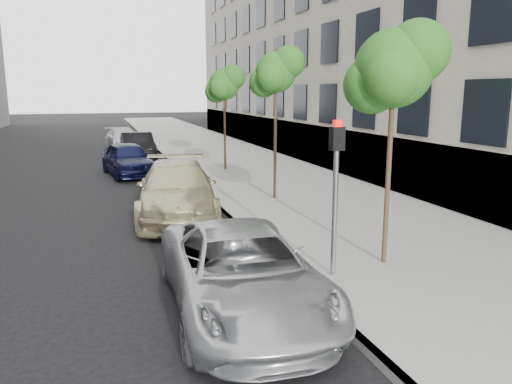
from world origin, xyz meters
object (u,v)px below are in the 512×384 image
minivan (242,272)px  signal_pole (336,179)px  tree_near (395,68)px  sedan_blue (128,159)px  sedan_black (138,146)px  sedan_rear (123,139)px  tree_mid (277,72)px  tree_far (225,84)px  suv (177,190)px

minivan → signal_pole: bearing=22.5°
tree_near → sedan_blue: tree_near is taller
signal_pole → sedan_black: (-2.08, 18.49, -1.25)m
tree_near → sedan_rear: tree_near is taller
tree_mid → tree_far: size_ratio=1.06×
signal_pole → sedan_blue: (-2.88, 13.63, -1.25)m
suv → sedan_black: bearing=98.7°
minivan → suv: size_ratio=0.92×
tree_mid → suv: (-3.33, -0.92, -3.33)m
tree_mid → signal_pole: 7.28m
tree_mid → signal_pole: (-1.33, -6.83, -2.14)m
tree_mid → suv: 4.80m
suv → sedan_black: size_ratio=1.23×
tree_far → suv: size_ratio=0.85×
tree_mid → sedan_rear: size_ratio=1.08×
tree_mid → suv: tree_mid is taller
sedan_rear → signal_pole: bearing=-91.2°
tree_far → sedan_rear: tree_far is taller
sedan_blue → tree_mid: bearing=-67.2°
tree_mid → minivan: bearing=-113.8°
tree_far → suv: (-3.33, -7.42, -3.06)m
tree_far → sedan_black: bearing=123.4°
tree_near → tree_far: 13.00m
suv → sedan_blue: suv is taller
tree_mid → sedan_blue: size_ratio=1.14×
suv → sedan_rear: suv is taller
tree_far → suv: bearing=-114.2°
tree_mid → sedan_rear: bearing=102.8°
tree_near → sedan_blue: size_ratio=1.12×
minivan → sedan_rear: (-0.52, 24.48, -0.04)m
signal_pole → suv: bearing=107.1°
tree_far → sedan_black: (-3.41, 5.16, -3.12)m
tree_mid → sedan_blue: tree_mid is taller
tree_near → tree_far: bearing=90.0°
sedan_black → sedan_blue: bearing=-100.7°
minivan → suv: 6.62m
sedan_rear → tree_near: bearing=-87.9°
minivan → suv: bearing=92.8°
tree_near → suv: 7.24m
tree_mid → tree_far: (0.00, 6.50, -0.27)m
sedan_blue → sedan_black: (0.80, 4.86, -0.00)m
sedan_blue → signal_pole: bearing=-87.0°
tree_mid → sedan_blue: 8.69m
tree_near → tree_mid: size_ratio=0.99×
minivan → sedan_blue: bearing=96.3°
tree_far → signal_pole: tree_far is taller
minivan → sedan_rear: minivan is taller
tree_near → signal_pole: (-1.33, -0.33, -2.00)m
tree_near → minivan: tree_near is taller
sedan_black → sedan_rear: (-0.44, 5.27, -0.07)m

